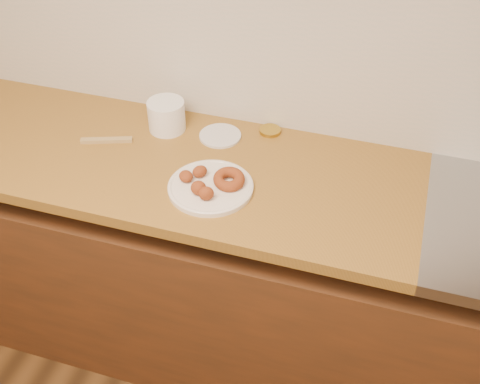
# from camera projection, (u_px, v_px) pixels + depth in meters

# --- Properties ---
(wall_back) EXTENTS (4.00, 0.02, 2.70)m
(wall_back) POSITION_uv_depth(u_px,v_px,m) (293.00, 0.00, 1.81)
(wall_back) COLOR tan
(wall_back) RESTS_ON ground
(base_cabinet) EXTENTS (3.60, 0.60, 0.77)m
(base_cabinet) POSITION_uv_depth(u_px,v_px,m) (259.00, 286.00, 2.21)
(base_cabinet) COLOR #582D14
(base_cabinet) RESTS_ON floor
(butcher_block) EXTENTS (2.30, 0.62, 0.04)m
(butcher_block) POSITION_uv_depth(u_px,v_px,m) (77.00, 146.00, 2.04)
(butcher_block) COLOR olive
(butcher_block) RESTS_ON base_cabinet
(backsplash) EXTENTS (3.60, 0.02, 0.60)m
(backsplash) POSITION_uv_depth(u_px,v_px,m) (290.00, 47.00, 1.90)
(backsplash) COLOR beige
(backsplash) RESTS_ON wall_back
(donut_plate) EXTENTS (0.26, 0.26, 0.01)m
(donut_plate) POSITION_uv_depth(u_px,v_px,m) (211.00, 187.00, 1.83)
(donut_plate) COLOR silver
(donut_plate) RESTS_ON butcher_block
(ring_donut) EXTENTS (0.14, 0.14, 0.04)m
(ring_donut) POSITION_uv_depth(u_px,v_px,m) (229.00, 179.00, 1.82)
(ring_donut) COLOR #974018
(ring_donut) RESTS_ON donut_plate
(fried_dough_chunks) EXTENTS (0.15, 0.15, 0.04)m
(fried_dough_chunks) POSITION_uv_depth(u_px,v_px,m) (198.00, 183.00, 1.80)
(fried_dough_chunks) COLOR #974018
(fried_dough_chunks) RESTS_ON donut_plate
(plastic_tub) EXTENTS (0.16, 0.16, 0.11)m
(plastic_tub) POSITION_uv_depth(u_px,v_px,m) (166.00, 116.00, 2.05)
(plastic_tub) COLOR white
(plastic_tub) RESTS_ON butcher_block
(tub_lid) EXTENTS (0.16, 0.16, 0.01)m
(tub_lid) POSITION_uv_depth(u_px,v_px,m) (220.00, 136.00, 2.04)
(tub_lid) COLOR silver
(tub_lid) RESTS_ON butcher_block
(brass_jar_lid) EXTENTS (0.08, 0.08, 0.01)m
(brass_jar_lid) POSITION_uv_depth(u_px,v_px,m) (270.00, 131.00, 2.06)
(brass_jar_lid) COLOR #AB8B2D
(brass_jar_lid) RESTS_ON butcher_block
(wooden_utensil) EXTENTS (0.17, 0.08, 0.01)m
(wooden_utensil) POSITION_uv_depth(u_px,v_px,m) (107.00, 140.00, 2.02)
(wooden_utensil) COLOR #A58952
(wooden_utensil) RESTS_ON butcher_block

